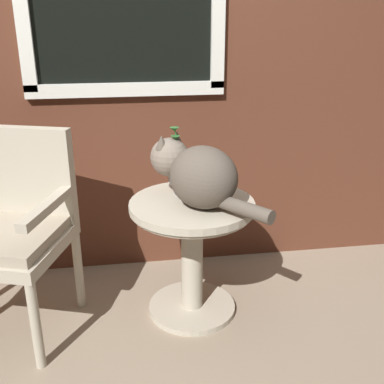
% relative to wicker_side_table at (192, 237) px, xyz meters
% --- Properties ---
extents(ground_plane, '(6.00, 6.00, 0.00)m').
position_rel_wicker_side_table_xyz_m(ground_plane, '(-0.26, -0.16, -0.42)').
color(ground_plane, gray).
extents(back_wall, '(4.00, 0.07, 2.60)m').
position_rel_wicker_side_table_xyz_m(back_wall, '(-0.26, 0.54, 0.89)').
color(back_wall, '#562D1E').
rests_on(back_wall, ground_plane).
extents(wicker_side_table, '(0.60, 0.60, 0.60)m').
position_rel_wicker_side_table_xyz_m(wicker_side_table, '(0.00, 0.00, 0.00)').
color(wicker_side_table, '#B2A893').
rests_on(wicker_side_table, ground_plane).
extents(wicker_chair, '(0.67, 0.64, 0.94)m').
position_rel_wicker_side_table_xyz_m(wicker_chair, '(-0.85, 0.05, 0.12)').
color(wicker_chair, '#B2A893').
rests_on(wicker_chair, ground_plane).
extents(cat, '(0.48, 0.57, 0.31)m').
position_rel_wicker_side_table_xyz_m(cat, '(0.02, -0.03, 0.33)').
color(cat, brown).
rests_on(cat, wicker_side_table).
extents(pewter_vase_with_ivy, '(0.14, 0.14, 0.34)m').
position_rel_wicker_side_table_xyz_m(pewter_vase_with_ivy, '(-0.03, 0.11, 0.28)').
color(pewter_vase_with_ivy, slate).
rests_on(pewter_vase_with_ivy, wicker_side_table).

